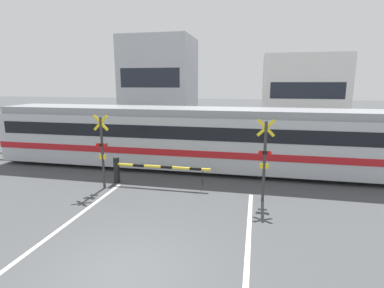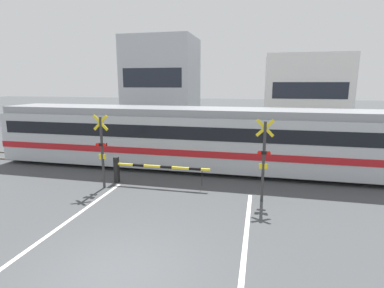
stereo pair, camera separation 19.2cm
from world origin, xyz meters
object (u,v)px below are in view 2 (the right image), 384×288
commuter_train (184,136)px  crossing_signal_left (102,148)px  crossing_barrier_near (141,168)px  crossing_signal_right (264,157)px  crossing_barrier_far (239,144)px  pedestrian (227,135)px

commuter_train → crossing_signal_left: (-2.64, -3.86, 0.04)m
crossing_barrier_near → crossing_signal_right: (5.34, -0.81, 1.03)m
crossing_barrier_far → crossing_signal_left: (-5.34, -7.16, 1.03)m
crossing_barrier_far → commuter_train: bearing=-129.2°
crossing_barrier_far → crossing_signal_right: bearing=-79.1°
crossing_barrier_far → crossing_signal_left: size_ratio=1.39×
crossing_barrier_near → pedestrian: bearing=71.2°
crossing_barrier_far → crossing_signal_right: 7.37m
crossing_barrier_far → pedestrian: pedestrian is taller
crossing_barrier_near → crossing_signal_right: crossing_signal_right is taller
commuter_train → crossing_barrier_near: size_ratio=4.58×
crossing_barrier_near → crossing_barrier_far: same height
commuter_train → pedestrian: 5.87m
crossing_barrier_far → pedestrian: size_ratio=2.72×
commuter_train → crossing_signal_left: bearing=-124.4°
crossing_signal_right → pedestrian: crossing_signal_right is taller
commuter_train → crossing_barrier_near: bearing=-112.5°
commuter_train → crossing_barrier_far: size_ratio=4.58×
crossing_barrier_near → crossing_signal_left: (-1.38, -0.81, 1.03)m
crossing_barrier_far → pedestrian: bearing=114.1°
commuter_train → crossing_signal_left: 4.68m
crossing_signal_left → pedestrian: size_ratio=1.96×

